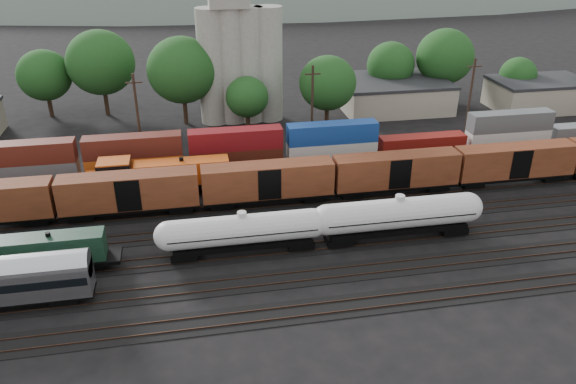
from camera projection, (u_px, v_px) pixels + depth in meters
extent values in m
plane|color=black|center=(248.00, 229.00, 60.54)|extent=(600.00, 600.00, 0.00)
cube|color=black|center=(269.00, 315.00, 47.29)|extent=(180.00, 3.20, 0.08)
cube|color=#382319|center=(270.00, 320.00, 46.62)|extent=(180.00, 0.08, 0.16)
cube|color=#382319|center=(268.00, 309.00, 47.89)|extent=(180.00, 0.08, 0.16)
cube|color=black|center=(261.00, 281.00, 51.70)|extent=(180.00, 3.20, 0.08)
cube|color=#382319|center=(262.00, 285.00, 51.03)|extent=(180.00, 0.08, 0.16)
cube|color=#382319|center=(259.00, 276.00, 52.30)|extent=(180.00, 0.08, 0.16)
cube|color=black|center=(254.00, 253.00, 56.11)|extent=(180.00, 3.20, 0.08)
cube|color=#382319|center=(254.00, 256.00, 55.45)|extent=(180.00, 0.08, 0.16)
cube|color=#382319|center=(253.00, 248.00, 56.71)|extent=(180.00, 0.08, 0.16)
cube|color=black|center=(248.00, 228.00, 60.53)|extent=(180.00, 3.20, 0.08)
cube|color=#382319|center=(248.00, 231.00, 59.86)|extent=(180.00, 0.08, 0.16)
cube|color=#382319|center=(247.00, 224.00, 61.12)|extent=(180.00, 0.08, 0.16)
cube|color=black|center=(242.00, 207.00, 64.94)|extent=(180.00, 3.20, 0.08)
cube|color=#382319|center=(243.00, 209.00, 64.27)|extent=(180.00, 0.08, 0.16)
cube|color=#382319|center=(242.00, 204.00, 65.54)|extent=(180.00, 0.08, 0.16)
cube|color=black|center=(238.00, 189.00, 69.35)|extent=(180.00, 3.20, 0.08)
cube|color=#382319|center=(239.00, 190.00, 68.68)|extent=(180.00, 0.08, 0.16)
cube|color=#382319|center=(237.00, 186.00, 69.95)|extent=(180.00, 0.08, 0.16)
cube|color=black|center=(234.00, 172.00, 73.76)|extent=(180.00, 3.20, 0.08)
cube|color=#382319|center=(235.00, 174.00, 73.09)|extent=(180.00, 0.08, 0.16)
cube|color=#382319|center=(233.00, 170.00, 74.36)|extent=(180.00, 0.08, 0.16)
cube|color=black|center=(32.00, 264.00, 52.18)|extent=(16.17, 2.76, 0.38)
cube|color=black|center=(33.00, 267.00, 52.36)|extent=(4.75, 2.09, 0.76)
cube|color=black|center=(51.00, 248.00, 51.84)|extent=(9.70, 2.28, 2.57)
cylinder|color=black|center=(48.00, 235.00, 51.21)|extent=(0.48, 0.48, 0.48)
cube|color=black|center=(91.00, 264.00, 53.30)|extent=(2.47, 1.90, 0.67)
cylinder|color=silver|center=(242.00, 229.00, 54.70)|extent=(14.12, 2.91, 2.91)
sphere|color=silver|center=(169.00, 236.00, 53.55)|extent=(2.91, 2.91, 2.91)
sphere|color=silver|center=(313.00, 223.00, 55.86)|extent=(2.91, 2.91, 2.91)
cylinder|color=silver|center=(242.00, 214.00, 53.97)|extent=(0.90, 0.90, 0.50)
cube|color=black|center=(242.00, 229.00, 54.70)|extent=(14.44, 3.05, 0.08)
cube|color=black|center=(243.00, 243.00, 55.41)|extent=(13.64, 2.21, 0.50)
cube|color=black|center=(184.00, 254.00, 54.73)|extent=(2.61, 2.01, 0.70)
cube|color=black|center=(300.00, 243.00, 56.62)|extent=(2.61, 2.01, 0.70)
cylinder|color=silver|center=(399.00, 213.00, 57.25)|extent=(15.11, 3.11, 3.11)
sphere|color=silver|center=(327.00, 220.00, 56.01)|extent=(3.11, 3.11, 3.11)
sphere|color=silver|center=(467.00, 207.00, 58.49)|extent=(3.11, 3.11, 3.11)
cylinder|color=silver|center=(400.00, 198.00, 56.47)|extent=(0.97, 0.97, 0.54)
cube|color=black|center=(399.00, 213.00, 57.25)|extent=(15.46, 3.26, 0.09)
cube|color=black|center=(397.00, 228.00, 58.01)|extent=(14.60, 2.36, 0.54)
cube|color=black|center=(339.00, 239.00, 57.28)|extent=(2.79, 2.15, 0.75)
cube|color=black|center=(452.00, 228.00, 59.31)|extent=(2.79, 2.15, 0.75)
cube|color=black|center=(65.00, 297.00, 48.64)|extent=(2.32, 1.78, 0.62)
cube|color=black|center=(165.00, 185.00, 67.34)|extent=(18.43, 2.97, 0.41)
cube|color=black|center=(165.00, 188.00, 67.55)|extent=(5.12, 2.25, 0.82)
cube|color=#C14810|center=(182.00, 171.00, 67.01)|extent=(11.06, 2.46, 2.77)
cube|color=#C14810|center=(115.00, 174.00, 65.60)|extent=(3.69, 2.97, 3.38)
cube|color=black|center=(114.00, 165.00, 65.13)|extent=(3.79, 3.07, 0.92)
cube|color=#C14810|center=(93.00, 181.00, 65.52)|extent=(1.64, 2.46, 1.84)
cylinder|color=black|center=(181.00, 159.00, 66.33)|extent=(0.51, 0.51, 0.51)
cube|color=black|center=(115.00, 194.00, 66.67)|extent=(2.66, 2.05, 0.72)
cube|color=black|center=(214.00, 186.00, 68.61)|extent=(2.66, 2.05, 0.72)
cube|color=black|center=(131.00, 207.00, 62.40)|extent=(15.00, 2.60, 0.40)
cube|color=#5E2B16|center=(129.00, 190.00, 61.47)|extent=(15.00, 2.90, 3.80)
cube|color=black|center=(268.00, 196.00, 64.92)|extent=(15.00, 2.60, 0.40)
cube|color=#5E2B16|center=(268.00, 180.00, 64.00)|extent=(15.00, 2.90, 3.80)
cube|color=black|center=(395.00, 186.00, 67.45)|extent=(15.00, 2.60, 0.40)
cube|color=#5E2B16|center=(396.00, 170.00, 66.52)|extent=(15.00, 2.90, 3.80)
cube|color=black|center=(512.00, 176.00, 69.98)|extent=(15.00, 2.60, 0.40)
cube|color=#5E2B16|center=(515.00, 160.00, 69.05)|extent=(15.00, 2.90, 3.80)
cube|color=black|center=(234.00, 169.00, 73.56)|extent=(160.00, 2.60, 0.60)
cube|color=#595B5E|center=(28.00, 172.00, 68.72)|extent=(12.00, 2.40, 2.60)
cube|color=#531C13|center=(24.00, 153.00, 67.57)|extent=(12.00, 2.40, 2.60)
cube|color=#C85014|center=(135.00, 165.00, 70.82)|extent=(12.00, 2.40, 2.60)
cube|color=#501A12|center=(133.00, 146.00, 69.67)|extent=(12.00, 2.40, 2.60)
cube|color=#44190F|center=(236.00, 158.00, 72.92)|extent=(12.00, 2.40, 2.60)
cube|color=maroon|center=(235.00, 139.00, 71.77)|extent=(12.00, 2.40, 2.60)
cube|color=silver|center=(332.00, 151.00, 75.02)|extent=(12.00, 2.40, 2.60)
cube|color=navy|center=(332.00, 133.00, 73.87)|extent=(12.00, 2.40, 2.60)
cube|color=maroon|center=(422.00, 145.00, 77.12)|extent=(12.00, 2.40, 2.60)
cube|color=silver|center=(507.00, 139.00, 79.22)|extent=(12.00, 2.40, 2.60)
cube|color=#4E5152|center=(511.00, 121.00, 78.07)|extent=(12.00, 2.40, 2.60)
cylinder|color=#9A978D|center=(212.00, 67.00, 88.18)|extent=(4.40, 4.40, 18.00)
cylinder|color=#9A978D|center=(231.00, 66.00, 88.67)|extent=(4.40, 4.40, 18.00)
cylinder|color=#9A978D|center=(250.00, 66.00, 89.16)|extent=(4.40, 4.40, 18.00)
cylinder|color=#9A978D|center=(269.00, 65.00, 89.66)|extent=(4.40, 4.40, 18.00)
cube|color=#9E937F|center=(392.00, 95.00, 97.98)|extent=(18.00, 14.00, 4.60)
cube|color=#232326|center=(393.00, 80.00, 96.86)|extent=(18.36, 14.28, 0.50)
cube|color=#9E937F|center=(538.00, 95.00, 97.68)|extent=(16.00, 10.00, 4.60)
cube|color=#232326|center=(541.00, 81.00, 96.55)|extent=(16.32, 10.20, 0.50)
cylinder|color=black|center=(50.00, 107.00, 94.00)|extent=(0.70, 0.70, 3.21)
ellipsoid|color=#1F4D1C|center=(44.00, 75.00, 91.62)|extent=(8.71, 8.71, 8.25)
cylinder|color=black|center=(106.00, 103.00, 94.57)|extent=(0.70, 0.70, 4.07)
ellipsoid|color=#1F4D1C|center=(101.00, 62.00, 91.55)|extent=(11.06, 11.06, 10.48)
cylinder|color=black|center=(185.00, 111.00, 90.55)|extent=(0.70, 0.70, 4.02)
ellipsoid|color=#1F4D1C|center=(182.00, 70.00, 87.57)|extent=(10.90, 10.90, 10.33)
cylinder|color=black|center=(248.00, 122.00, 88.21)|extent=(0.70, 0.70, 2.43)
ellipsoid|color=#1F4D1C|center=(247.00, 97.00, 86.41)|extent=(6.61, 6.61, 6.26)
cylinder|color=black|center=(327.00, 117.00, 89.22)|extent=(0.70, 0.70, 3.27)
ellipsoid|color=#1F4D1C|center=(328.00, 83.00, 86.80)|extent=(8.89, 8.89, 8.42)
cylinder|color=black|center=(388.00, 93.00, 101.55)|extent=(0.70, 0.70, 3.09)
ellipsoid|color=#1F4D1C|center=(391.00, 65.00, 99.26)|extent=(8.40, 8.40, 7.95)
cylinder|color=black|center=(441.00, 91.00, 101.68)|extent=(0.70, 0.70, 3.73)
ellipsoid|color=#1F4D1C|center=(445.00, 56.00, 98.92)|extent=(10.12, 10.12, 9.59)
cylinder|color=black|center=(514.00, 96.00, 101.03)|extent=(0.70, 0.70, 2.36)
ellipsoid|color=#1F4D1C|center=(518.00, 75.00, 99.28)|extent=(6.40, 6.40, 6.07)
cylinder|color=black|center=(138.00, 118.00, 75.34)|extent=(0.36, 0.36, 12.00)
cube|color=black|center=(134.00, 83.00, 73.23)|extent=(2.20, 0.18, 0.18)
cylinder|color=black|center=(312.00, 108.00, 79.28)|extent=(0.36, 0.36, 12.00)
cube|color=black|center=(313.00, 74.00, 77.16)|extent=(2.20, 0.18, 0.18)
cylinder|color=black|center=(470.00, 99.00, 83.22)|extent=(0.36, 0.36, 12.00)
cube|color=black|center=(474.00, 66.00, 81.10)|extent=(2.20, 0.18, 0.18)
ellipsoid|color=#59665B|center=(265.00, 25.00, 306.57)|extent=(520.00, 286.00, 130.00)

